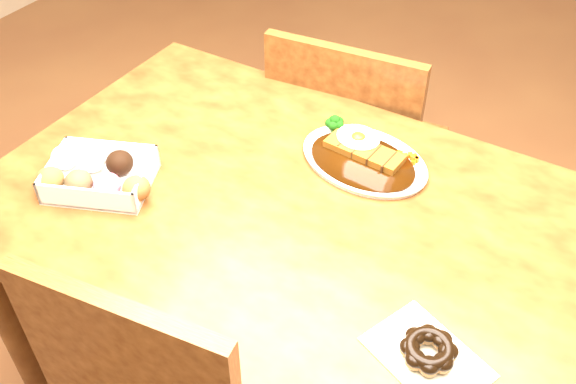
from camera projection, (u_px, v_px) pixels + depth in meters
The scene contains 5 objects.
table at pixel (288, 242), 1.31m from camera, with size 1.20×0.80×0.75m.
chair_far at pixel (353, 153), 1.81m from camera, with size 0.46×0.46×0.87m.
katsu_curry_plate at pixel (363, 156), 1.34m from camera, with size 0.30×0.24×0.06m.
donut_box at pixel (97, 174), 1.27m from camera, with size 0.24×0.22×0.06m.
pon_de_ring at pixel (428, 351), 0.98m from camera, with size 0.22×0.19×0.03m.
Camera 1 is at (0.47, -0.78, 1.60)m, focal length 40.00 mm.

